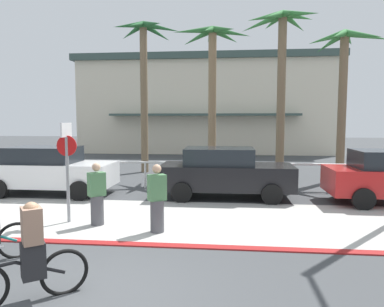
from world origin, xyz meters
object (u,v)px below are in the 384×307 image
Objects in this scene: palm_tree_3 at (213,64)px; pedestrian_0 at (157,202)px; palm_tree_4 at (281,50)px; pedestrian_1 at (97,197)px; car_white_1 at (50,170)px; stop_sign_bike_lane at (67,158)px; car_black_2 at (225,172)px; cyclist_black_1 at (29,255)px; palm_tree_5 at (344,69)px; palm_tree_2 at (145,60)px.

palm_tree_3 reaches higher than pedestrian_0.
palm_tree_4 is at bearing 64.10° from pedestrian_0.
pedestrian_1 is (-1.60, 0.42, -0.02)m from pedestrian_0.
palm_tree_3 is 4.21× the size of pedestrian_0.
car_white_1 is 6.06m from pedestrian_0.
stop_sign_bike_lane is at bearing -56.32° from car_white_1.
palm_tree_4 is at bearing 59.27° from car_black_2.
palm_tree_5 is at bearing 56.14° from cyclist_black_1.
stop_sign_bike_lane is 9.83m from palm_tree_2.
palm_tree_4 reaches higher than car_white_1.
palm_tree_4 is at bearing -11.08° from palm_tree_3.
pedestrian_0 is (-0.88, -8.41, -4.37)m from palm_tree_3.
palm_tree_3 reaches higher than palm_tree_5.
palm_tree_3 reaches higher than car_black_2.
stop_sign_bike_lane is 9.16m from palm_tree_3.
palm_tree_4 is 13.19m from cyclist_black_1.
pedestrian_0 is 1.02× the size of pedestrian_1.
car_black_2 is at bearing 48.84° from pedestrian_1.
palm_tree_3 is (3.39, -1.22, -0.43)m from palm_tree_2.
palm_tree_3 is at bearing 67.12° from stop_sign_bike_lane.
stop_sign_bike_lane is 0.38× the size of palm_tree_3.
palm_tree_2 is 4.59× the size of pedestrian_0.
palm_tree_5 reaches higher than car_black_2.
palm_tree_4 reaches higher than car_black_2.
pedestrian_0 is at bearing -75.39° from palm_tree_2.
palm_tree_4 is at bearing 24.98° from car_white_1.
car_white_1 is (-2.21, 3.32, -0.81)m from stop_sign_bike_lane.
palm_tree_2 is 4.71× the size of pedestrian_1.
palm_tree_2 is at bearing 95.62° from pedestrian_1.
palm_tree_5 is at bearing 43.50° from pedestrian_1.
cyclist_black_1 is 3.56m from pedestrian_0.
palm_tree_2 reaches higher than cyclist_black_1.
car_black_2 is (0.64, -4.42, -4.24)m from palm_tree_3.
stop_sign_bike_lane is at bearing -139.86° from palm_tree_5.
palm_tree_2 is at bearing 160.24° from palm_tree_3.
palm_tree_3 is at bearing 98.25° from car_black_2.
palm_tree_3 is 6.16m from car_black_2.
pedestrian_1 is (-2.48, -7.99, -4.39)m from palm_tree_3.
stop_sign_bike_lane is 4.24m from cyclist_black_1.
palm_tree_3 reaches higher than stop_sign_bike_lane.
palm_tree_3 is 0.94× the size of palm_tree_4.
stop_sign_bike_lane is 1.63× the size of pedestrian_1.
palm_tree_4 is 1.64× the size of car_white_1.
car_black_2 is (3.94, 3.41, -0.81)m from stop_sign_bike_lane.
car_white_1 is 6.16m from car_black_2.
pedestrian_1 is at bearing -48.97° from car_white_1.
palm_tree_5 is 11.16m from pedestrian_0.
car_black_2 is 4.27m from pedestrian_0.
palm_tree_4 reaches higher than pedestrian_0.
pedestrian_0 is at bearing -14.63° from pedestrian_1.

